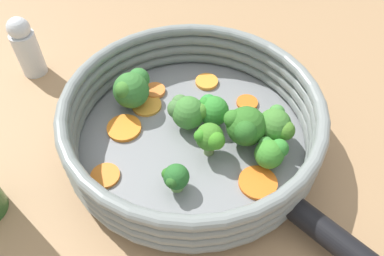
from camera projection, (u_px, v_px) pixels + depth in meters
ground_plane at (192, 143)px, 0.48m from camera, size 4.00×4.00×0.00m
skillet at (192, 139)px, 0.47m from camera, size 0.29×0.29×0.01m
skillet_rim_wall at (192, 119)px, 0.44m from camera, size 0.31×0.31×0.06m
skillet_rivet_left at (256, 226)px, 0.38m from camera, size 0.01×0.01×0.01m
skillet_rivet_right at (301, 180)px, 0.42m from camera, size 0.01×0.01×0.01m
carrot_slice_0 at (124, 128)px, 0.47m from camera, size 0.05×0.05×0.00m
carrot_slice_1 at (247, 103)px, 0.50m from camera, size 0.04×0.04×0.00m
carrot_slice_2 at (147, 105)px, 0.50m from camera, size 0.05×0.05×0.00m
carrot_slice_3 at (258, 183)px, 0.42m from camera, size 0.05×0.05×0.00m
carrot_slice_4 at (155, 91)px, 0.52m from camera, size 0.04×0.04×0.01m
carrot_slice_5 at (207, 82)px, 0.53m from camera, size 0.03×0.03×0.01m
carrot_slice_6 at (105, 176)px, 0.43m from camera, size 0.04×0.04×0.00m
broccoli_floret_0 at (271, 152)px, 0.42m from camera, size 0.04×0.04×0.04m
broccoli_floret_1 at (210, 138)px, 0.43m from camera, size 0.04×0.03×0.05m
broccoli_floret_2 at (175, 178)px, 0.40m from camera, size 0.03×0.03×0.04m
broccoli_floret_3 at (276, 125)px, 0.44m from camera, size 0.05×0.04×0.05m
broccoli_floret_4 at (211, 109)px, 0.47m from camera, size 0.04×0.04×0.04m
broccoli_floret_5 at (187, 111)px, 0.46m from camera, size 0.05×0.04×0.05m
broccoli_floret_6 at (134, 87)px, 0.48m from camera, size 0.05×0.06×0.05m
broccoli_floret_7 at (245, 127)px, 0.44m from camera, size 0.05×0.05×0.05m
salt_shaker at (26, 47)px, 0.53m from camera, size 0.04×0.04×0.09m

